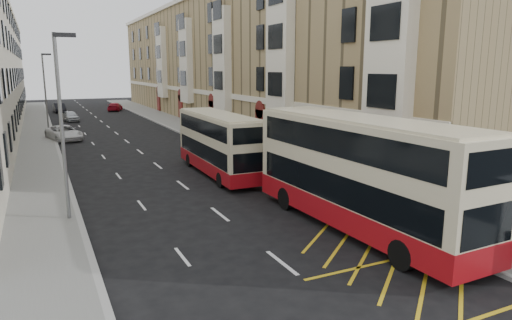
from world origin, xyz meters
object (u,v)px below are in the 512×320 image
street_lamp_far (46,89)px  pedestrian_mid (457,196)px  car_silver (71,116)px  white_van (64,133)px  street_lamp_near (62,117)px  double_decker_rear (218,144)px  pedestrian_far (440,205)px  car_dark (59,108)px  double_decker_front (359,174)px  car_red (115,107)px

street_lamp_far → pedestrian_mid: bearing=-66.6°
street_lamp_far → car_silver: 12.64m
pedestrian_mid → white_van: bearing=99.9°
street_lamp_far → white_van: (1.17, -4.84, -3.94)m
street_lamp_far → car_silver: street_lamp_far is taller
street_lamp_near → double_decker_rear: (9.23, 5.63, -2.64)m
pedestrian_far → car_dark: bearing=-74.8°
double_decker_rear → double_decker_front: bearing=-81.3°
street_lamp_near → street_lamp_far: 30.00m
double_decker_rear → pedestrian_mid: 14.38m
street_lamp_far → car_silver: bearing=76.3°
car_red → car_silver: bearing=78.3°
double_decker_rear → pedestrian_far: bearing=-68.0°
double_decker_front → street_lamp_far: bearing=105.0°
street_lamp_near → car_red: 55.55m
pedestrian_mid → pedestrian_far: bearing=-176.1°
street_lamp_near → double_decker_rear: bearing=31.4°
car_silver → white_van: bearing=-104.4°
street_lamp_near → pedestrian_far: (14.27, -7.60, -3.69)m
street_lamp_far → car_red: size_ratio=1.82×
pedestrian_mid → white_van: pedestrian_mid is taller
double_decker_front → pedestrian_far: double_decker_front is taller
pedestrian_mid → car_silver: bearing=90.3°
car_silver → car_dark: (-0.69, 13.74, 0.04)m
double_decker_rear → white_van: (-8.06, 19.53, -1.29)m
white_van → car_red: white_van is taller
pedestrian_mid → car_dark: bearing=87.7°
street_lamp_near → car_dark: street_lamp_near is taller
double_decker_rear → pedestrian_mid: (6.77, -12.64, -1.01)m
double_decker_rear → car_silver: bearing=101.1°
double_decker_rear → car_red: size_ratio=2.24×
pedestrian_mid → white_van: (-14.83, 32.17, -0.29)m
double_decker_rear → car_dark: (-7.08, 49.78, -1.28)m
pedestrian_mid → car_silver: (-13.16, 48.68, -0.32)m
street_lamp_far → pedestrian_mid: street_lamp_far is taller
double_decker_front → pedestrian_mid: double_decker_front is taller
street_lamp_far → car_red: street_lamp_far is taller
white_van → double_decker_rear: bearing=-81.6°
double_decker_front → white_van: size_ratio=2.38×
street_lamp_near → pedestrian_mid: 17.85m
double_decker_front → car_dark: bearing=96.5°
street_lamp_near → double_decker_front: bearing=-30.7°
double_decker_front → pedestrian_mid: (5.17, -0.60, -1.43)m
street_lamp_near → car_silver: (2.84, 41.66, -3.96)m
double_decker_front → pedestrian_far: 3.93m
street_lamp_near → pedestrian_mid: bearing=-23.7°
car_dark → pedestrian_far: bearing=-83.2°
street_lamp_far → car_dark: 25.79m
pedestrian_mid → pedestrian_far: size_ratio=1.06×
pedestrian_far → car_silver: (-11.43, 49.26, -0.27)m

